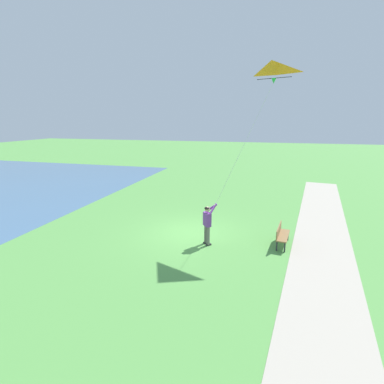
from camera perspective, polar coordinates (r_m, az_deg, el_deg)
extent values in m
plane|color=#569947|center=(14.05, -0.53, -8.11)|extent=(120.00, 120.00, 0.00)
cube|color=#ADA393|center=(11.97, 24.48, -13.57)|extent=(6.94, 32.01, 0.02)
cube|color=#232328|center=(12.95, 2.80, -9.98)|extent=(0.26, 0.24, 0.06)
cylinder|color=slate|center=(12.78, 2.74, -8.27)|extent=(0.14, 0.14, 0.82)
cube|color=#232328|center=(12.76, 3.29, -10.37)|extent=(0.26, 0.24, 0.06)
cylinder|color=slate|center=(12.58, 3.23, -8.65)|extent=(0.14, 0.14, 0.82)
cube|color=#753899|center=(12.43, 3.03, -5.43)|extent=(0.42, 0.45, 0.60)
sphere|color=#DBB28E|center=(12.28, 3.06, -3.41)|extent=(0.22, 0.22, 0.22)
ellipsoid|color=black|center=(12.26, 3.00, -3.25)|extent=(0.32, 0.32, 0.13)
cylinder|color=#753899|center=(12.45, 3.78, -3.22)|extent=(0.56, 0.19, 0.43)
cylinder|color=#753899|center=(12.31, 4.16, -3.44)|extent=(0.29, 0.55, 0.43)
sphere|color=#DBB28E|center=(12.41, 4.63, -2.66)|extent=(0.10, 0.10, 0.10)
pyramid|color=orange|center=(13.19, 15.42, 22.10)|extent=(1.76, 1.28, 0.51)
cone|color=green|center=(13.48, 15.92, 20.45)|extent=(0.26, 0.26, 0.22)
cylinder|color=black|center=(13.50, 15.95, 20.91)|extent=(1.42, 0.56, 0.02)
cylinder|color=silver|center=(12.63, 10.32, 9.31)|extent=(2.11, 1.71, 5.13)
cube|color=olive|center=(13.18, 17.62, -8.24)|extent=(0.65, 1.55, 0.05)
cube|color=olive|center=(13.11, 16.86, -7.24)|extent=(0.25, 1.49, 0.40)
cube|color=#2D2D33|center=(13.87, 18.52, -8.17)|extent=(0.07, 0.07, 0.45)
cube|color=#2D2D33|center=(13.90, 17.19, -8.03)|extent=(0.07, 0.07, 0.45)
cube|color=#2D2D33|center=(12.64, 17.94, -10.36)|extent=(0.07, 0.07, 0.45)
cube|color=#2D2D33|center=(12.66, 16.48, -10.20)|extent=(0.07, 0.07, 0.45)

